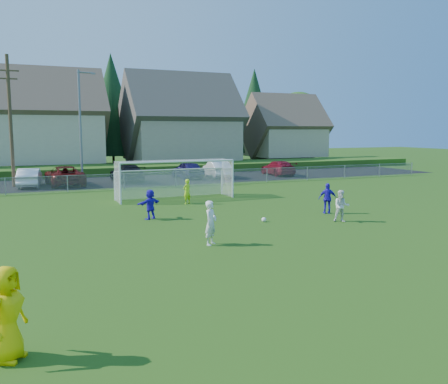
# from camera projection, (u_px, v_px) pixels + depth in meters

# --- Properties ---
(ground) EXTENTS (160.00, 160.00, 0.00)m
(ground) POSITION_uv_depth(u_px,v_px,m) (319.00, 262.00, 15.88)
(ground) COLOR #193D0C
(ground) RESTS_ON ground
(asphalt_lot) EXTENTS (60.00, 60.00, 0.00)m
(asphalt_lot) POSITION_uv_depth(u_px,v_px,m) (134.00, 181.00, 40.90)
(asphalt_lot) COLOR black
(asphalt_lot) RESTS_ON ground
(grass_embankment) EXTENTS (70.00, 6.00, 0.80)m
(grass_embankment) POSITION_uv_depth(u_px,v_px,m) (118.00, 169.00, 47.67)
(grass_embankment) COLOR #1E420F
(grass_embankment) RESTS_ON ground
(soccer_ball) EXTENTS (0.22, 0.22, 0.22)m
(soccer_ball) POSITION_uv_depth(u_px,v_px,m) (264.00, 220.00, 22.78)
(soccer_ball) COLOR white
(soccer_ball) RESTS_ON ground
(referee) EXTENTS (0.99, 1.09, 1.87)m
(referee) POSITION_uv_depth(u_px,v_px,m) (7.00, 314.00, 9.03)
(referee) COLOR yellow
(referee) RESTS_ON ground
(player_white_a) EXTENTS (0.74, 0.73, 1.72)m
(player_white_a) POSITION_uv_depth(u_px,v_px,m) (211.00, 223.00, 18.16)
(player_white_a) COLOR silver
(player_white_a) RESTS_ON ground
(player_white_b) EXTENTS (0.94, 0.87, 1.54)m
(player_white_b) POSITION_uv_depth(u_px,v_px,m) (341.00, 206.00, 22.68)
(player_white_b) COLOR silver
(player_white_b) RESTS_ON ground
(player_blue_a) EXTENTS (1.02, 0.78, 1.61)m
(player_blue_a) POSITION_uv_depth(u_px,v_px,m) (328.00, 198.00, 24.95)
(player_blue_a) COLOR #2915C7
(player_blue_a) RESTS_ON ground
(player_blue_b) EXTENTS (1.42, 1.03, 1.48)m
(player_blue_b) POSITION_uv_depth(u_px,v_px,m) (150.00, 204.00, 23.40)
(player_blue_b) COLOR #2915C7
(player_blue_b) RESTS_ON ground
(goalkeeper) EXTENTS (0.64, 0.55, 1.49)m
(goalkeeper) POSITION_uv_depth(u_px,v_px,m) (187.00, 192.00, 28.15)
(goalkeeper) COLOR #BCED1B
(goalkeeper) RESTS_ON ground
(car_b) EXTENTS (2.04, 4.55, 1.45)m
(car_b) POSITION_uv_depth(u_px,v_px,m) (30.00, 178.00, 36.52)
(car_b) COLOR white
(car_b) RESTS_ON ground
(car_c) EXTENTS (2.90, 5.65, 1.53)m
(car_c) POSITION_uv_depth(u_px,v_px,m) (64.00, 176.00, 37.58)
(car_c) COLOR #560C09
(car_c) RESTS_ON ground
(car_d) EXTENTS (2.28, 5.17, 1.48)m
(car_d) POSITION_uv_depth(u_px,v_px,m) (127.00, 173.00, 40.17)
(car_d) COLOR black
(car_d) RESTS_ON ground
(car_e) EXTENTS (2.00, 4.56, 1.53)m
(car_e) POSITION_uv_depth(u_px,v_px,m) (188.00, 170.00, 42.75)
(car_e) COLOR #1C164D
(car_e) RESTS_ON ground
(car_f) EXTENTS (2.13, 4.81, 1.54)m
(car_f) POSITION_uv_depth(u_px,v_px,m) (217.00, 169.00, 43.50)
(car_f) COLOR white
(car_f) RESTS_ON ground
(car_g) EXTENTS (2.33, 4.93, 1.39)m
(car_g) POSITION_uv_depth(u_px,v_px,m) (278.00, 168.00, 45.85)
(car_g) COLOR maroon
(car_g) RESTS_ON ground
(soccer_goal) EXTENTS (7.42, 1.90, 2.50)m
(soccer_goal) POSITION_uv_depth(u_px,v_px,m) (174.00, 173.00, 30.27)
(soccer_goal) COLOR white
(soccer_goal) RESTS_ON ground
(chainlink_fence) EXTENTS (52.06, 0.06, 1.20)m
(chainlink_fence) POSITION_uv_depth(u_px,v_px,m) (151.00, 180.00, 35.81)
(chainlink_fence) COLOR gray
(chainlink_fence) RESTS_ON ground
(streetlight) EXTENTS (1.38, 0.18, 9.00)m
(streetlight) POSITION_uv_depth(u_px,v_px,m) (81.00, 124.00, 37.14)
(streetlight) COLOR slate
(streetlight) RESTS_ON ground
(utility_pole) EXTENTS (1.60, 0.26, 10.00)m
(utility_pole) POSITION_uv_depth(u_px,v_px,m) (10.00, 120.00, 36.02)
(utility_pole) COLOR #473321
(utility_pole) RESTS_ON ground
(houses_row) EXTENTS (53.90, 11.45, 13.27)m
(houses_row) POSITION_uv_depth(u_px,v_px,m) (120.00, 104.00, 54.32)
(houses_row) COLOR tan
(houses_row) RESTS_ON ground
(tree_row) EXTENTS (65.98, 12.36, 13.80)m
(tree_row) POSITION_uv_depth(u_px,v_px,m) (103.00, 109.00, 59.72)
(tree_row) COLOR #382616
(tree_row) RESTS_ON ground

